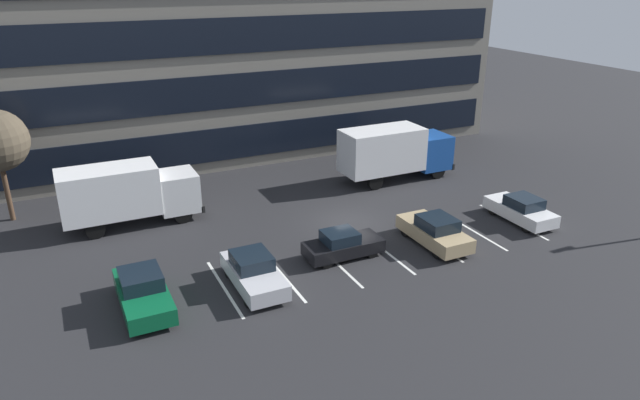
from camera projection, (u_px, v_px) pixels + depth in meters
ground_plane at (348, 222)px, 32.34m from camera, size 120.00×120.00×0.00m
office_building at (238, 3)px, 43.28m from camera, size 38.14×13.03×21.60m
lot_markings at (385, 251)px, 29.06m from camera, size 16.94×5.40×0.01m
box_truck_white at (127, 192)px, 31.34m from camera, size 7.39×2.45×3.43m
box_truck_blue at (395, 151)px, 38.10m from camera, size 7.80×2.58×3.61m
sedan_forest at (143, 292)px, 23.94m from camera, size 1.88×4.50×1.61m
sedan_tan at (435, 231)px, 29.51m from camera, size 1.83×4.38×1.57m
sedan_black at (343, 245)px, 28.24m from camera, size 3.89×1.63×1.39m
sedan_silver at (253, 272)px, 25.56m from camera, size 1.82×4.34×1.56m
sedan_white at (521, 209)px, 32.24m from camera, size 1.75×4.18×1.50m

